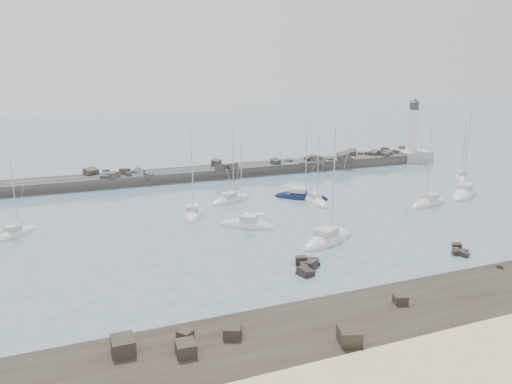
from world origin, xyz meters
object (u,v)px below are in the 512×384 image
(sailboat_4, at_px, (231,200))
(sailboat_7, at_px, (328,240))
(sailboat_10, at_px, (464,194))
(sailboat_11, at_px, (461,179))
(sailboat_5, at_px, (246,226))
(sailboat_8, at_px, (301,197))
(sailboat_9, at_px, (428,204))
(sailboat_3, at_px, (193,214))
(sailboat_6, at_px, (315,202))
(sailboat_0, at_px, (16,234))
(lighthouse, at_px, (411,147))

(sailboat_4, bearing_deg, sailboat_7, -78.30)
(sailboat_10, xyz_separation_m, sailboat_11, (8.46, 9.28, 0.01))
(sailboat_5, bearing_deg, sailboat_11, 13.68)
(sailboat_4, relative_size, sailboat_7, 0.88)
(sailboat_8, xyz_separation_m, sailboat_9, (16.18, -10.83, 0.01))
(sailboat_3, height_order, sailboat_7, sailboat_7)
(sailboat_4, relative_size, sailboat_11, 1.10)
(sailboat_11, bearing_deg, sailboat_7, -153.08)
(sailboat_6, bearing_deg, sailboat_11, 7.10)
(sailboat_4, bearing_deg, sailboat_11, -1.98)
(sailboat_3, relative_size, sailboat_6, 1.09)
(sailboat_0, distance_m, sailboat_3, 22.76)
(sailboat_9, bearing_deg, sailboat_11, 33.30)
(sailboat_7, bearing_deg, sailboat_11, 26.92)
(sailboat_11, bearing_deg, sailboat_6, -172.90)
(sailboat_4, distance_m, sailboat_11, 45.11)
(sailboat_6, distance_m, sailboat_7, 17.97)
(sailboat_6, height_order, sailboat_8, sailboat_8)
(sailboat_5, distance_m, sailboat_7, 11.41)
(sailboat_0, relative_size, sailboat_3, 0.77)
(lighthouse, relative_size, sailboat_5, 1.22)
(lighthouse, relative_size, sailboat_8, 1.07)
(lighthouse, bearing_deg, sailboat_10, -113.77)
(sailboat_7, height_order, sailboat_8, sailboat_7)
(lighthouse, distance_m, sailboat_9, 38.95)
(sailboat_9, bearing_deg, sailboat_6, 153.69)
(sailboat_5, height_order, sailboat_6, sailboat_5)
(sailboat_6, bearing_deg, sailboat_5, -152.57)
(sailboat_5, height_order, sailboat_11, sailboat_5)
(sailboat_4, distance_m, sailboat_5, 13.36)
(lighthouse, xyz_separation_m, sailboat_5, (-52.00, -31.63, -2.95))
(sailboat_8, relative_size, sailboat_10, 0.86)
(sailboat_3, height_order, sailboat_6, sailboat_3)
(sailboat_0, xyz_separation_m, sailboat_11, (75.24, 3.96, 0.03))
(sailboat_10, bearing_deg, sailboat_5, -176.65)
(sailboat_6, height_order, sailboat_9, sailboat_9)
(sailboat_0, bearing_deg, sailboat_11, 3.01)
(sailboat_3, bearing_deg, sailboat_6, -1.72)
(sailboat_0, distance_m, sailboat_9, 57.91)
(sailboat_5, bearing_deg, lighthouse, 31.31)
(lighthouse, distance_m, sailboat_3, 61.72)
(sailboat_4, xyz_separation_m, sailboat_6, (11.87, -5.70, 0.00))
(sailboat_6, bearing_deg, sailboat_7, -113.94)
(sailboat_5, distance_m, sailboat_9, 29.68)
(lighthouse, height_order, sailboat_8, lighthouse)
(sailboat_7, relative_size, sailboat_10, 0.93)
(sailboat_7, distance_m, sailboat_11, 45.42)
(lighthouse, xyz_separation_m, sailboat_6, (-37.67, -24.20, -2.96))
(lighthouse, height_order, sailboat_0, lighthouse)
(sailboat_0, relative_size, sailboat_6, 0.84)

